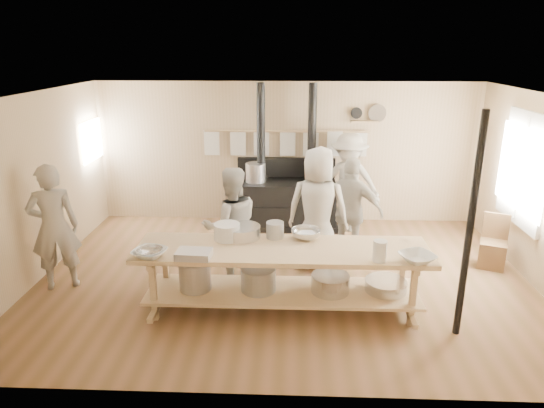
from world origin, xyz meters
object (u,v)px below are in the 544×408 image
cook_left (231,226)px  prep_table (282,272)px  chair (492,252)px  roasting_pan (194,254)px  cook_right (351,211)px  cook_center (318,209)px  stove (285,199)px  cook_by_window (348,183)px  cook_far_left (54,227)px

cook_left → prep_table: bearing=114.3°
chair → roasting_pan: size_ratio=2.00×
cook_left → cook_right: (1.72, 0.73, -0.01)m
cook_center → chair: size_ratio=2.30×
stove → chair: size_ratio=3.24×
prep_table → cook_center: cook_center is taller
cook_center → chair: 2.76m
chair → cook_by_window: bearing=167.7°
cook_right → cook_by_window: 1.38m
cook_right → roasting_pan: 2.72m
cook_left → chair: (3.88, 0.66, -0.60)m
stove → prep_table: stove is taller
stove → cook_left: (-0.71, -2.27, 0.32)m
cook_right → roasting_pan: bearing=61.0°
prep_table → cook_right: size_ratio=2.17×
prep_table → cook_right: bearing=55.7°
cook_center → roasting_pan: size_ratio=4.61×
cook_center → cook_by_window: bearing=-100.8°
cook_by_window → chair: size_ratio=2.21×
cook_right → chair: cook_right is taller
cook_center → chair: (2.67, 0.14, -0.69)m
cook_center → cook_far_left: bearing=22.5°
stove → chair: 3.56m
roasting_pan → chair: bearing=22.5°
stove → prep_table: size_ratio=0.72×
prep_table → roasting_pan: (-1.02, -0.33, 0.37)m
stove → prep_table: (-0.00, -3.02, -0.00)m
cook_far_left → roasting_pan: (2.06, -0.83, 0.01)m
cook_left → chair: size_ratio=2.08×
stove → cook_right: bearing=-56.8°
stove → cook_far_left: (-3.08, -2.52, 0.36)m
cook_far_left → cook_right: cook_far_left is taller
cook_left → cook_by_window: size_ratio=0.94×
stove → roasting_pan: stove is taller
cook_right → cook_by_window: size_ratio=0.93×
cook_far_left → roasting_pan: bearing=135.3°
cook_far_left → cook_left: 2.38m
prep_table → stove: bearing=90.0°
cook_right → chair: size_ratio=2.06×
stove → cook_left: 2.40m
stove → chair: stove is taller
stove → cook_left: bearing=-107.4°
cook_center → chair: bearing=-166.7°
prep_table → cook_by_window: bearing=68.7°
prep_table → cook_far_left: cook_far_left is taller
cook_left → cook_center: cook_center is taller
stove → chair: (3.16, -1.61, -0.28)m
prep_table → cook_center: size_ratio=1.95×
prep_table → chair: (3.16, 1.41, -0.28)m
stove → cook_right: stove is taller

